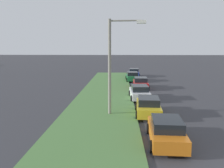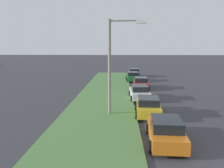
{
  "view_description": "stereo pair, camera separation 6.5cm",
  "coord_description": "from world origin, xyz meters",
  "px_view_note": "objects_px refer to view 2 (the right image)",
  "views": [
    {
      "loc": [
        -8.8,
        5.73,
        5.41
      ],
      "look_at": [
        13.33,
        6.53,
        1.92
      ],
      "focal_mm": 38.06,
      "sensor_mm": 36.0,
      "label": 1
    },
    {
      "loc": [
        -8.8,
        5.67,
        5.41
      ],
      "look_at": [
        13.33,
        6.53,
        1.92
      ],
      "focal_mm": 38.06,
      "sensor_mm": 36.0,
      "label": 2
    }
  ],
  "objects_px": {
    "parked_car_green": "(133,77)",
    "streetlight": "(114,60)",
    "parked_car_blue": "(134,73)",
    "parked_car_white": "(140,92)",
    "parked_car_yellow": "(148,106)",
    "parked_car_orange": "(166,131)",
    "parked_car_red": "(141,83)"
  },
  "relations": [
    {
      "from": "parked_car_red",
      "to": "streetlight",
      "type": "height_order",
      "value": "streetlight"
    },
    {
      "from": "parked_car_orange",
      "to": "parked_car_white",
      "type": "xyz_separation_m",
      "value": [
        11.47,
        0.61,
        0.0
      ]
    },
    {
      "from": "parked_car_yellow",
      "to": "parked_car_white",
      "type": "height_order",
      "value": "same"
    },
    {
      "from": "parked_car_orange",
      "to": "parked_car_blue",
      "type": "xyz_separation_m",
      "value": [
        30.55,
        0.13,
        0.0
      ]
    },
    {
      "from": "parked_car_white",
      "to": "parked_car_blue",
      "type": "height_order",
      "value": "same"
    },
    {
      "from": "parked_car_yellow",
      "to": "parked_car_red",
      "type": "xyz_separation_m",
      "value": [
        12.36,
        -0.41,
        0.0
      ]
    },
    {
      "from": "parked_car_green",
      "to": "parked_car_blue",
      "type": "xyz_separation_m",
      "value": [
        5.84,
        -0.58,
        0.0
      ]
    },
    {
      "from": "parked_car_blue",
      "to": "streetlight",
      "type": "distance_m",
      "value": 25.5
    },
    {
      "from": "streetlight",
      "to": "parked_car_orange",
      "type": "bearing_deg",
      "value": -150.56
    },
    {
      "from": "parked_car_white",
      "to": "parked_car_green",
      "type": "bearing_deg",
      "value": -1.7
    },
    {
      "from": "parked_car_red",
      "to": "parked_car_blue",
      "type": "bearing_deg",
      "value": 1.95
    },
    {
      "from": "parked_car_orange",
      "to": "streetlight",
      "type": "height_order",
      "value": "streetlight"
    },
    {
      "from": "parked_car_yellow",
      "to": "streetlight",
      "type": "xyz_separation_m",
      "value": [
        -0.12,
        2.73,
        3.67
      ]
    },
    {
      "from": "parked_car_green",
      "to": "parked_car_blue",
      "type": "distance_m",
      "value": 5.87
    },
    {
      "from": "parked_car_blue",
      "to": "streetlight",
      "type": "height_order",
      "value": "streetlight"
    },
    {
      "from": "parked_car_orange",
      "to": "parked_car_yellow",
      "type": "bearing_deg",
      "value": 6.79
    },
    {
      "from": "parked_car_green",
      "to": "parked_car_blue",
      "type": "height_order",
      "value": "same"
    },
    {
      "from": "parked_car_yellow",
      "to": "parked_car_white",
      "type": "xyz_separation_m",
      "value": [
        5.86,
        0.24,
        0.0
      ]
    },
    {
      "from": "parked_car_yellow",
      "to": "parked_car_white",
      "type": "relative_size",
      "value": 1.01
    },
    {
      "from": "streetlight",
      "to": "parked_car_green",
      "type": "bearing_deg",
      "value": -7.09
    },
    {
      "from": "parked_car_blue",
      "to": "parked_car_white",
      "type": "bearing_deg",
      "value": -178.85
    },
    {
      "from": "parked_car_yellow",
      "to": "parked_car_blue",
      "type": "relative_size",
      "value": 1.0
    },
    {
      "from": "parked_car_orange",
      "to": "parked_car_white",
      "type": "bearing_deg",
      "value": 6.07
    },
    {
      "from": "parked_car_yellow",
      "to": "parked_car_red",
      "type": "height_order",
      "value": "same"
    },
    {
      "from": "parked_car_orange",
      "to": "parked_car_blue",
      "type": "distance_m",
      "value": 30.55
    },
    {
      "from": "parked_car_green",
      "to": "streetlight",
      "type": "distance_m",
      "value": 19.71
    },
    {
      "from": "parked_car_red",
      "to": "parked_car_blue",
      "type": "distance_m",
      "value": 12.58
    },
    {
      "from": "parked_car_green",
      "to": "parked_car_orange",
      "type": "bearing_deg",
      "value": 179.91
    },
    {
      "from": "parked_car_blue",
      "to": "streetlight",
      "type": "xyz_separation_m",
      "value": [
        -25.05,
        2.97,
        3.67
      ]
    },
    {
      "from": "streetlight",
      "to": "parked_car_blue",
      "type": "bearing_deg",
      "value": -6.77
    },
    {
      "from": "parked_car_orange",
      "to": "parked_car_green",
      "type": "xyz_separation_m",
      "value": [
        24.71,
        0.71,
        0.0
      ]
    },
    {
      "from": "parked_car_green",
      "to": "parked_car_blue",
      "type": "relative_size",
      "value": 0.99
    }
  ]
}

